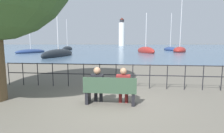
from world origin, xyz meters
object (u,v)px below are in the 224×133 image
at_px(sailboat_1, 146,51).
at_px(sailboat_4, 180,50).
at_px(sailboat_2, 67,49).
at_px(seated_person_right, 123,84).
at_px(sailboat_3, 59,54).
at_px(sailboat_0, 170,49).
at_px(seated_person_left, 97,83).
at_px(sailboat_5, 31,51).
at_px(park_bench, 110,91).
at_px(harbor_lighthouse, 122,33).

bearing_deg(sailboat_1, sailboat_4, 6.03).
distance_m(sailboat_1, sailboat_2, 23.44).
bearing_deg(seated_person_right, sailboat_3, 118.54).
bearing_deg(sailboat_0, sailboat_1, -133.47).
height_order(sailboat_1, sailboat_3, sailboat_3).
bearing_deg(seated_person_left, seated_person_right, -0.08).
xyz_separation_m(sailboat_1, sailboat_5, (-23.26, -2.56, -0.10)).
height_order(park_bench, sailboat_1, sailboat_1).
bearing_deg(sailboat_5, sailboat_3, -23.39).
xyz_separation_m(sailboat_1, harbor_lighthouse, (-10.36, 95.10, 9.17)).
relative_size(seated_person_left, sailboat_0, 0.12).
bearing_deg(sailboat_5, sailboat_1, 25.14).
height_order(park_bench, sailboat_4, sailboat_4).
relative_size(sailboat_0, sailboat_5, 0.89).
distance_m(seated_person_left, sailboat_4, 36.56).
distance_m(sailboat_2, sailboat_3, 23.54).
relative_size(park_bench, sailboat_2, 0.19).
bearing_deg(harbor_lighthouse, sailboat_1, -83.78).
distance_m(park_bench, seated_person_right, 0.48).
height_order(sailboat_0, sailboat_4, sailboat_4).
bearing_deg(sailboat_0, sailboat_3, -144.02).
distance_m(sailboat_2, sailboat_5, 13.87).
bearing_deg(sailboat_4, seated_person_right, -84.98).
relative_size(sailboat_3, sailboat_5, 0.75).
height_order(sailboat_1, harbor_lighthouse, harbor_lighthouse).
xyz_separation_m(seated_person_left, seated_person_right, (0.83, -0.00, -0.01)).
xyz_separation_m(seated_person_left, sailboat_3, (-9.67, 19.32, -0.32)).
bearing_deg(seated_person_left, sailboat_1, 82.80).
bearing_deg(sailboat_1, sailboat_2, 130.56).
xyz_separation_m(seated_person_left, harbor_lighthouse, (-6.48, 125.80, 8.89)).
bearing_deg(sailboat_4, seated_person_left, -86.23).
bearing_deg(seated_person_right, sailboat_2, 112.87).
bearing_deg(sailboat_4, sailboat_0, 113.77).
distance_m(seated_person_right, sailboat_5, 34.65).
height_order(park_bench, sailboat_3, sailboat_3).
bearing_deg(seated_person_left, sailboat_3, 116.59).
bearing_deg(sailboat_4, sailboat_3, -121.92).
xyz_separation_m(park_bench, sailboat_4, (11.17, 34.76, -0.04)).
relative_size(seated_person_left, sailboat_4, 0.10).
height_order(park_bench, seated_person_right, seated_person_right).
xyz_separation_m(sailboat_1, sailboat_2, (-20.66, 11.06, -0.02)).
bearing_deg(sailboat_0, sailboat_2, 170.33).
height_order(seated_person_right, sailboat_5, sailboat_5).
height_order(seated_person_right, sailboat_0, sailboat_0).
relative_size(seated_person_right, sailboat_3, 0.14).
relative_size(seated_person_right, sailboat_1, 0.14).
height_order(sailboat_3, sailboat_4, sailboat_4).
bearing_deg(sailboat_3, sailboat_5, 144.05).
distance_m(sailboat_2, harbor_lighthouse, 85.16).
bearing_deg(sailboat_0, sailboat_5, -166.53).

